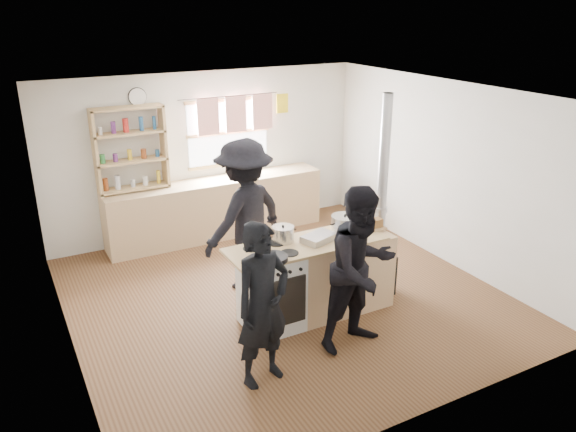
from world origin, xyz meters
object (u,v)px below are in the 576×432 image
object	(u,v)px
skillet_greens	(273,258)
person_far	(245,216)
stockpot_counter	(345,224)
person_near_left	(263,305)
cooking_island	(317,277)
person_near_right	(362,269)
thermos	(256,165)
flue_heater	(379,245)
bread_board	(373,225)
roast_tray	(319,238)
stockpot_stove	(283,234)

from	to	relation	value
skillet_greens	person_far	size ratio (longest dim) A/B	0.17
stockpot_counter	person_near_left	xyz separation A→B (m)	(-1.48, -0.87, -0.22)
cooking_island	person_near_right	xyz separation A→B (m)	(0.07, -0.75, 0.42)
person_near_left	stockpot_counter	bearing A→B (deg)	17.61
thermos	flue_heater	xyz separation A→B (m)	(0.38, -2.69, -0.40)
thermos	stockpot_counter	bearing A→B (deg)	-93.22
flue_heater	person_far	size ratio (longest dim) A/B	1.29
thermos	bread_board	xyz separation A→B (m)	(0.21, -2.78, -0.07)
thermos	person_far	world-z (taller)	person_far
bread_board	flue_heater	size ratio (longest dim) A/B	0.11
person_near_left	person_far	xyz separation A→B (m)	(0.65, 1.84, 0.15)
cooking_island	person_near_left	bearing A→B (deg)	-143.08
skillet_greens	bread_board	size ratio (longest dim) A/B	1.15
roast_tray	bread_board	xyz separation A→B (m)	(0.75, 0.01, 0.01)
cooking_island	stockpot_counter	world-z (taller)	stockpot_counter
person_far	person_near_left	bearing A→B (deg)	48.19
skillet_greens	person_near_left	distance (m)	0.74
stockpot_counter	cooking_island	bearing A→B (deg)	-172.86
stockpot_counter	flue_heater	distance (m)	0.66
stockpot_stove	person_far	size ratio (longest dim) A/B	0.13
flue_heater	bread_board	bearing A→B (deg)	-153.52
cooking_island	person_near_left	xyz separation A→B (m)	(-1.09, -0.82, 0.35)
roast_tray	person_near_left	bearing A→B (deg)	-143.77
stockpot_stove	person_near_right	bearing A→B (deg)	-64.91
thermos	person_near_left	bearing A→B (deg)	-114.49
thermos	stockpot_stove	bearing A→B (deg)	-109.05
stockpot_stove	person_far	xyz separation A→B (m)	(-0.08, 0.86, -0.05)
thermos	person_near_right	distance (m)	3.56
cooking_island	stockpot_stove	xyz separation A→B (m)	(-0.35, 0.16, 0.55)
flue_heater	stockpot_counter	bearing A→B (deg)	-177.12
bread_board	person_near_right	world-z (taller)	person_near_right
bread_board	flue_heater	xyz separation A→B (m)	(0.17, 0.09, -0.33)
cooking_island	person_far	bearing A→B (deg)	113.18
bread_board	person_far	xyz separation A→B (m)	(-1.19, 1.03, -0.02)
cooking_island	stockpot_counter	bearing A→B (deg)	7.14
stockpot_stove	person_near_right	distance (m)	1.02
skillet_greens	flue_heater	world-z (taller)	flue_heater
cooking_island	roast_tray	bearing A→B (deg)	-75.77
flue_heater	person_far	bearing A→B (deg)	145.29
flue_heater	roast_tray	bearing A→B (deg)	-174.24
bread_board	person_far	size ratio (longest dim) A/B	0.15
bread_board	flue_heater	distance (m)	0.39
skillet_greens	stockpot_stove	world-z (taller)	stockpot_stove
stockpot_counter	flue_heater	size ratio (longest dim) A/B	0.13
flue_heater	person_near_left	distance (m)	2.21
bread_board	person_near_left	bearing A→B (deg)	-156.34
cooking_island	person_far	size ratio (longest dim) A/B	1.02
stockpot_counter	flue_heater	world-z (taller)	flue_heater
stockpot_counter	roast_tray	bearing A→B (deg)	-170.30
roast_tray	person_far	bearing A→B (deg)	113.04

